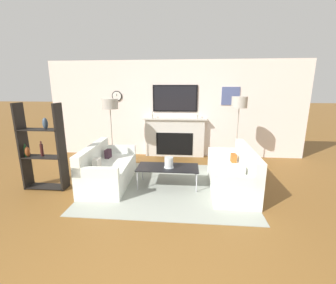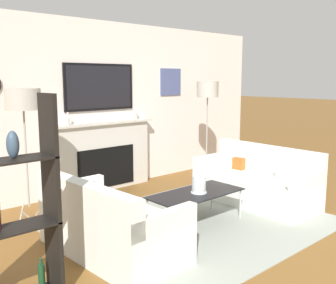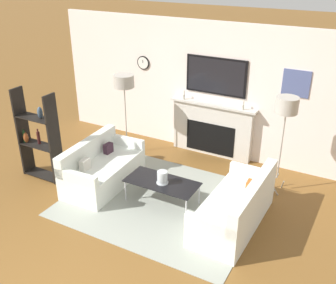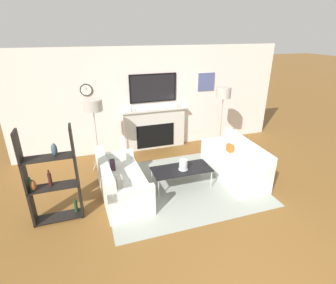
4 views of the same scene
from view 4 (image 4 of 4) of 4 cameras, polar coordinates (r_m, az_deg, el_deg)
name	(u,v)px [view 4 (image 4 of 4)]	position (r m, az deg, el deg)	size (l,w,h in m)	color
fireplace_wall	(153,105)	(7.08, -3.22, 8.12)	(7.27, 0.28, 2.70)	silver
area_rug	(181,185)	(5.67, 2.91, -9.31)	(3.16, 2.60, 0.01)	#969C90
couch_left	(121,183)	(5.25, -10.25, -8.87)	(0.88, 1.65, 0.81)	white
couch_right	(235,164)	(6.06, 14.37, -4.73)	(0.81, 1.80, 0.82)	white
coffee_table	(182,170)	(5.46, 2.97, -6.07)	(1.22, 0.58, 0.41)	black
hurricane_candle	(183,165)	(5.39, 3.34, -5.07)	(0.20, 0.20, 0.21)	silver
floor_lamp_left	(93,106)	(5.91, -16.03, 7.47)	(0.40, 0.40, 1.69)	#9E998E
floor_lamp_right	(224,94)	(6.79, 11.99, 10.27)	(0.37, 0.37, 1.76)	#9E998E
shelf_unit	(52,179)	(4.74, -23.96, -7.32)	(0.82, 0.28, 1.69)	black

